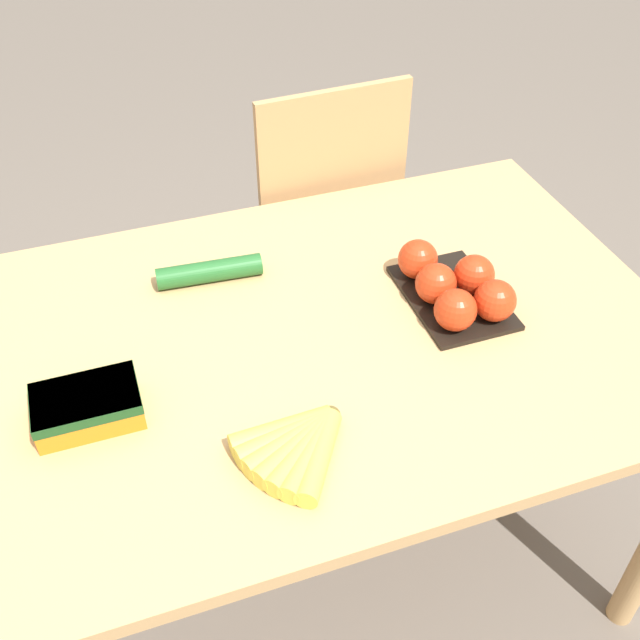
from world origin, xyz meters
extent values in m
plane|color=#665B51|center=(0.00, 0.00, 0.00)|extent=(12.00, 12.00, 0.00)
cube|color=tan|center=(0.00, 0.00, 0.75)|extent=(1.37, 0.93, 0.03)
cylinder|color=tan|center=(-0.62, 0.40, 0.37)|extent=(0.06, 0.06, 0.73)
cylinder|color=tan|center=(0.62, 0.40, 0.37)|extent=(0.06, 0.06, 0.73)
cube|color=tan|center=(0.20, 0.70, 0.46)|extent=(0.44, 0.42, 0.03)
cube|color=tan|center=(0.21, 0.51, 0.74)|extent=(0.39, 0.04, 0.52)
cylinder|color=tan|center=(0.37, 0.88, 0.22)|extent=(0.04, 0.04, 0.45)
cylinder|color=tan|center=(0.02, 0.86, 0.22)|extent=(0.04, 0.04, 0.45)
cylinder|color=tan|center=(0.39, 0.54, 0.22)|extent=(0.04, 0.04, 0.45)
cylinder|color=tan|center=(0.03, 0.52, 0.22)|extent=(0.04, 0.04, 0.45)
sphere|color=brown|center=(-0.06, -0.22, 0.78)|extent=(0.04, 0.04, 0.04)
cylinder|color=#DBCC47|center=(-0.15, -0.23, 0.78)|extent=(0.17, 0.05, 0.04)
cylinder|color=#DBCC47|center=(-0.14, -0.24, 0.78)|extent=(0.18, 0.07, 0.04)
cylinder|color=#DBCC47|center=(-0.14, -0.25, 0.78)|extent=(0.18, 0.10, 0.04)
cylinder|color=#DBCC47|center=(-0.13, -0.27, 0.78)|extent=(0.17, 0.12, 0.04)
cylinder|color=#DBCC47|center=(-0.13, -0.28, 0.78)|extent=(0.16, 0.14, 0.04)
cylinder|color=#DBCC47|center=(-0.12, -0.29, 0.78)|extent=(0.14, 0.16, 0.04)
cylinder|color=#DBCC47|center=(-0.11, -0.30, 0.78)|extent=(0.13, 0.17, 0.04)
cube|color=black|center=(0.28, 0.01, 0.77)|extent=(0.18, 0.26, 0.01)
sphere|color=red|center=(0.24, -0.08, 0.81)|extent=(0.08, 0.08, 0.08)
sphere|color=red|center=(0.33, -0.08, 0.81)|extent=(0.08, 0.08, 0.08)
sphere|color=red|center=(0.24, 0.01, 0.81)|extent=(0.08, 0.08, 0.08)
sphere|color=red|center=(0.33, 0.01, 0.81)|extent=(0.08, 0.08, 0.08)
sphere|color=red|center=(0.24, 0.09, 0.81)|extent=(0.08, 0.08, 0.08)
cube|color=orange|center=(-0.44, -0.08, 0.79)|extent=(0.17, 0.11, 0.06)
cube|color=#19471E|center=(-0.44, -0.08, 0.81)|extent=(0.18, 0.11, 0.02)
cylinder|color=#236028|center=(-0.16, 0.22, 0.78)|extent=(0.22, 0.06, 0.04)
camera|label=1|loc=(-0.35, -1.00, 1.73)|focal=42.00mm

